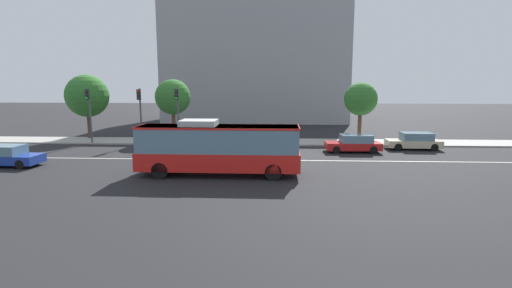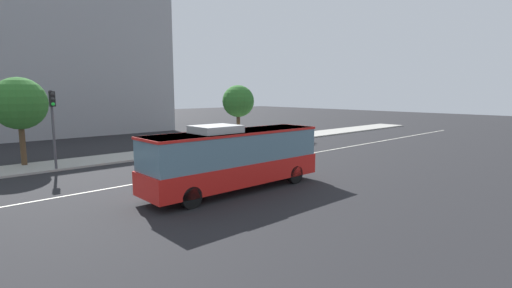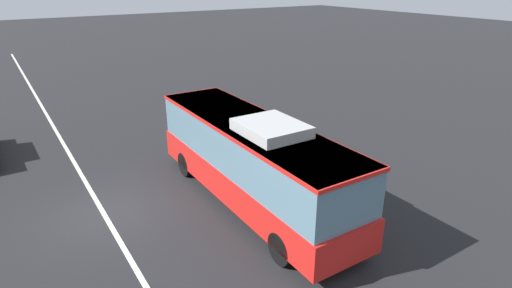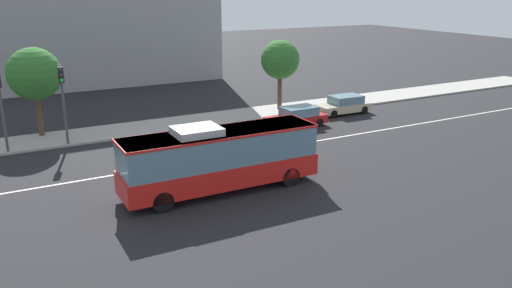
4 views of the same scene
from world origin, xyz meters
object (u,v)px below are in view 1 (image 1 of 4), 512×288
transit_bus (218,147)px  traffic_light_far_corner (177,107)px  sedan_red (354,143)px  sedan_beige (414,141)px  traffic_light_mid_block (89,106)px  sedan_blue (6,156)px  street_tree_kerbside_right (361,99)px  street_tree_kerbside_left (173,97)px  traffic_light_near_corner (140,106)px  street_tree_kerbside_centre (87,96)px

transit_bus → traffic_light_far_corner: 12.86m
transit_bus → sedan_red: transit_bus is taller
sedan_beige → traffic_light_mid_block: size_ratio=0.87×
sedan_blue → street_tree_kerbside_right: 29.27m
sedan_beige → traffic_light_mid_block: traffic_light_mid_block is taller
sedan_beige → street_tree_kerbside_right: size_ratio=0.79×
street_tree_kerbside_left → sedan_beige: bearing=-11.4°
transit_bus → sedan_red: bearing=40.7°
traffic_light_near_corner → traffic_light_mid_block: 4.82m
transit_bus → street_tree_kerbside_centre: 21.54m
transit_bus → sedan_beige: 18.59m
street_tree_kerbside_right → traffic_light_near_corner: bearing=-174.5°
sedan_blue → street_tree_kerbside_centre: street_tree_kerbside_centre is taller
traffic_light_near_corner → traffic_light_mid_block: (-4.82, 0.00, 0.00)m
traffic_light_near_corner → traffic_light_far_corner: (3.52, -0.04, 0.00)m
traffic_light_mid_block → street_tree_kerbside_right: (25.40, 1.96, 0.60)m
street_tree_kerbside_left → traffic_light_mid_block: bearing=-157.1°
transit_bus → traffic_light_far_corner: traffic_light_far_corner is taller
transit_bus → sedan_red: (10.09, 8.54, -1.09)m
transit_bus → street_tree_kerbside_left: street_tree_kerbside_left is taller
transit_bus → sedan_blue: transit_bus is taller
sedan_red → traffic_light_mid_block: (-23.89, 3.01, 2.84)m
traffic_light_near_corner → street_tree_kerbside_left: street_tree_kerbside_left is taller
street_tree_kerbside_left → street_tree_kerbside_right: 18.31m
traffic_light_near_corner → street_tree_kerbside_centre: bearing=-116.2°
traffic_light_mid_block → street_tree_kerbside_right: size_ratio=0.90×
traffic_light_far_corner → street_tree_kerbside_centre: size_ratio=0.79×
traffic_light_near_corner → street_tree_kerbside_left: size_ratio=0.85×
sedan_beige → street_tree_kerbside_centre: street_tree_kerbside_centre is taller
sedan_red → traffic_light_mid_block: traffic_light_mid_block is taller
sedan_red → traffic_light_far_corner: (-15.54, 2.97, 2.84)m
sedan_beige → street_tree_kerbside_centre: size_ratio=0.69×
street_tree_kerbside_left → street_tree_kerbside_centre: size_ratio=0.93×
traffic_light_far_corner → street_tree_kerbside_left: size_ratio=0.85×
street_tree_kerbside_centre → street_tree_kerbside_right: size_ratio=1.14×
transit_bus → traffic_light_near_corner: traffic_light_near_corner is taller
sedan_blue → sedan_red: bearing=17.6°
traffic_light_near_corner → street_tree_kerbside_right: bearing=95.3°
sedan_blue → transit_bus: bearing=-4.3°
sedan_red → street_tree_kerbside_right: street_tree_kerbside_right is taller
traffic_light_far_corner → traffic_light_mid_block: bearing=-88.6°
sedan_beige → sedan_red: 5.70m
sedan_beige → street_tree_kerbside_left: 22.98m
transit_bus → sedan_beige: (15.58, 10.09, -1.09)m
transit_bus → street_tree_kerbside_right: size_ratio=1.74×
sedan_blue → street_tree_kerbside_centre: (-0.46, 12.88, 3.68)m
traffic_light_near_corner → street_tree_kerbside_left: (2.30, 3.02, 0.74)m
traffic_light_far_corner → traffic_light_near_corner: bearing=-88.9°
transit_bus → street_tree_kerbside_centre: bearing=136.9°
transit_bus → traffic_light_mid_block: 18.08m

